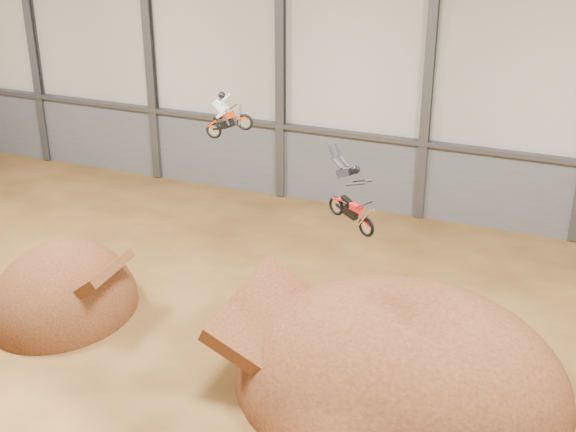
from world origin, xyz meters
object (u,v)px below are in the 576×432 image
object	(u,v)px
landing_ramp	(400,387)
fmx_rider_b	(351,191)
fmx_rider_a	(231,111)
takeoff_ramp	(65,310)

from	to	relation	value
landing_ramp	fmx_rider_b	xyz separation A→B (m)	(-1.76, -0.17, 6.41)
fmx_rider_b	fmx_rider_a	bearing A→B (deg)	171.84
takeoff_ramp	landing_ramp	bearing A→B (deg)	-0.30
landing_ramp	fmx_rider_a	xyz separation A→B (m)	(-7.42, 4.12, 6.86)
takeoff_ramp	landing_ramp	xyz separation A→B (m)	(12.40, -0.06, 0.00)
landing_ramp	fmx_rider_a	distance (m)	10.91
takeoff_ramp	fmx_rider_a	world-z (taller)	fmx_rider_a
landing_ramp	fmx_rider_b	world-z (taller)	fmx_rider_b
landing_ramp	fmx_rider_b	bearing A→B (deg)	-174.44
takeoff_ramp	fmx_rider_a	xyz separation A→B (m)	(4.97, 4.06, 6.86)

